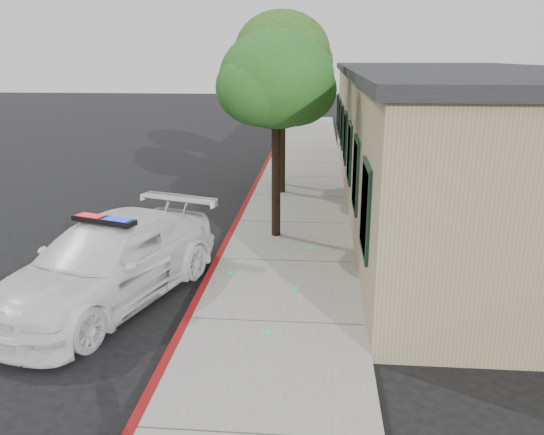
{
  "coord_description": "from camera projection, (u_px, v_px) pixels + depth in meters",
  "views": [
    {
      "loc": [
        2.32,
        -8.74,
        4.62
      ],
      "look_at": [
        1.35,
        2.55,
        1.29
      ],
      "focal_mm": 36.68,
      "sensor_mm": 36.0,
      "label": 1
    }
  ],
  "objects": [
    {
      "name": "ground",
      "position": [
        184.0,
        325.0,
        9.85
      ],
      "size": [
        120.0,
        120.0,
        0.0
      ],
      "primitive_type": "plane",
      "color": "black",
      "rests_on": "ground"
    },
    {
      "name": "clapboard_building",
      "position": [
        460.0,
        138.0,
        17.3
      ],
      "size": [
        7.3,
        20.89,
        4.24
      ],
      "color": "tan",
      "rests_on": "ground"
    },
    {
      "name": "street_tree_far",
      "position": [
        277.0,
        82.0,
        19.03
      ],
      "size": [
        2.53,
        2.61,
        4.74
      ],
      "rotation": [
        0.0,
        0.0,
        0.4
      ],
      "color": "black",
      "rests_on": "sidewalk"
    },
    {
      "name": "street_tree_mid",
      "position": [
        282.0,
        57.0,
        17.62
      ],
      "size": [
        3.21,
        3.06,
        5.83
      ],
      "rotation": [
        0.0,
        0.0,
        -0.01
      ],
      "color": "black",
      "rests_on": "sidewalk"
    },
    {
      "name": "street_tree_near",
      "position": [
        277.0,
        84.0,
        13.25
      ],
      "size": [
        2.87,
        2.77,
        5.08
      ],
      "rotation": [
        0.0,
        0.0,
        0.06
      ],
      "color": "black",
      "rests_on": "sidewalk"
    },
    {
      "name": "police_car",
      "position": [
        108.0,
        262.0,
        10.62
      ],
      "size": [
        3.84,
        5.87,
        1.7
      ],
      "rotation": [
        0.0,
        0.0,
        -0.32
      ],
      "color": "white",
      "rests_on": "ground"
    },
    {
      "name": "sidewalk",
      "position": [
        285.0,
        263.0,
        12.56
      ],
      "size": [
        3.2,
        60.0,
        0.15
      ],
      "primitive_type": "cube",
      "color": "gray",
      "rests_on": "ground"
    },
    {
      "name": "red_curb",
      "position": [
        218.0,
        261.0,
        12.69
      ],
      "size": [
        0.14,
        60.0,
        0.16
      ],
      "primitive_type": "cube",
      "color": "maroon",
      "rests_on": "ground"
    }
  ]
}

